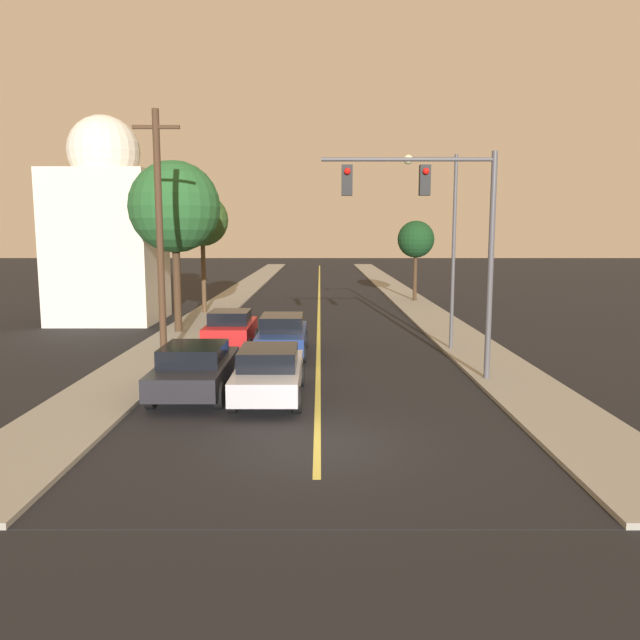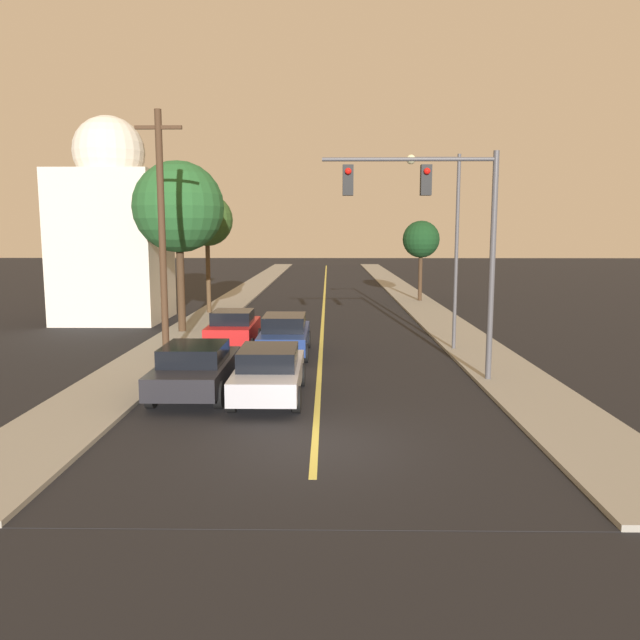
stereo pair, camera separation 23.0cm
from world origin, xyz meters
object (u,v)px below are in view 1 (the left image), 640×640
(car_near_lane_second, at_px, (284,334))
(streetlamp_right, at_px, (444,226))
(traffic_signal_mast, at_px, (441,218))
(domed_building_left, at_px, (109,230))
(car_outer_lane_front, at_px, (197,368))
(tree_right_near, at_px, (418,240))
(tree_left_far, at_px, (177,207))
(car_outer_lane_second, at_px, (232,329))
(tree_left_near, at_px, (204,221))
(car_near_lane_front, at_px, (271,372))
(utility_pole_left, at_px, (162,233))

(car_near_lane_second, bearing_deg, streetlamp_right, 7.99)
(car_near_lane_second, bearing_deg, traffic_signal_mast, -40.40)
(domed_building_left, bearing_deg, car_outer_lane_front, -63.82)
(tree_right_near, bearing_deg, car_outer_lane_front, -112.40)
(domed_building_left, bearing_deg, car_near_lane_second, -43.96)
(streetlamp_right, relative_size, tree_left_far, 0.97)
(car_outer_lane_second, distance_m, traffic_signal_mast, 10.02)
(car_near_lane_second, height_order, traffic_signal_mast, traffic_signal_mast)
(car_near_lane_second, height_order, tree_left_near, tree_left_near)
(streetlamp_right, bearing_deg, car_outer_lane_front, -140.76)
(tree_left_far, bearing_deg, car_near_lane_front, -65.74)
(car_outer_lane_front, height_order, domed_building_left, domed_building_left)
(tree_right_near, xyz_separation_m, domed_building_left, (-17.36, -8.91, 0.61))
(utility_pole_left, distance_m, domed_building_left, 12.19)
(car_outer_lane_front, bearing_deg, tree_right_near, 67.60)
(car_near_lane_second, distance_m, utility_pole_left, 5.84)
(car_near_lane_front, xyz_separation_m, traffic_signal_mast, (5.03, 2.01, 4.29))
(streetlamp_right, xyz_separation_m, tree_left_near, (-11.26, 10.95, 0.40))
(car_near_lane_second, height_order, domed_building_left, domed_building_left)
(utility_pole_left, bearing_deg, tree_right_near, 59.04)
(car_near_lane_front, relative_size, domed_building_left, 0.43)
(tree_left_near, distance_m, tree_right_near, 14.44)
(car_outer_lane_second, xyz_separation_m, streetlamp_right, (8.26, -0.39, 4.10))
(tree_left_far, bearing_deg, car_outer_lane_second, -51.90)
(car_outer_lane_front, xyz_separation_m, traffic_signal_mast, (7.18, 1.61, 4.28))
(tree_left_far, relative_size, tree_right_near, 1.46)
(car_near_lane_front, relative_size, tree_right_near, 0.86)
(traffic_signal_mast, xyz_separation_m, tree_left_near, (-10.18, 16.09, 0.22))
(utility_pole_left, xyz_separation_m, tree_left_near, (-1.03, 13.45, 0.68))
(car_outer_lane_second, height_order, utility_pole_left, utility_pole_left)
(traffic_signal_mast, relative_size, tree_left_near, 1.04)
(tree_left_near, bearing_deg, car_near_lane_second, -66.45)
(tree_left_near, bearing_deg, traffic_signal_mast, -57.68)
(car_outer_lane_second, distance_m, streetlamp_right, 9.23)
(tree_left_far, bearing_deg, tree_right_near, 45.62)
(streetlamp_right, relative_size, utility_pole_left, 0.86)
(streetlamp_right, bearing_deg, tree_left_near, 135.82)
(car_outer_lane_front, xyz_separation_m, utility_pole_left, (-1.97, 4.25, 3.82))
(car_near_lane_front, xyz_separation_m, tree_left_near, (-5.14, 18.10, 4.52))
(car_near_lane_front, height_order, tree_left_far, tree_left_far)
(car_near_lane_front, relative_size, utility_pole_left, 0.53)
(traffic_signal_mast, distance_m, utility_pole_left, 9.53)
(utility_pole_left, distance_m, tree_left_far, 6.83)
(car_outer_lane_front, height_order, tree_left_far, tree_left_far)
(utility_pole_left, bearing_deg, streetlamp_right, 13.74)
(traffic_signal_mast, distance_m, domed_building_left, 19.92)
(car_near_lane_front, bearing_deg, car_outer_lane_front, 169.33)
(car_outer_lane_second, bearing_deg, car_near_lane_second, -30.24)
(car_outer_lane_front, distance_m, streetlamp_right, 11.43)
(tree_left_near, bearing_deg, car_near_lane_front, -74.13)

